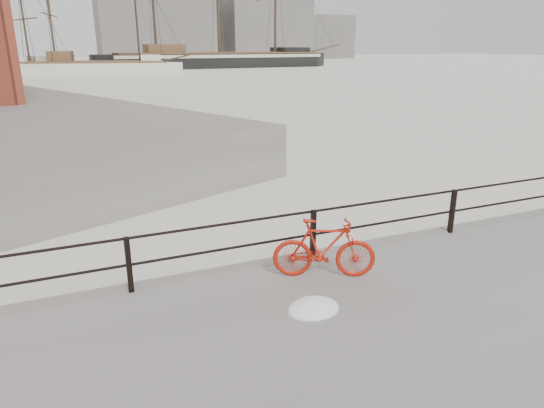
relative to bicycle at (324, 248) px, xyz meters
name	(u,v)px	position (x,y,z in m)	size (l,w,h in m)	color
ground	(443,244)	(3.70, 0.95, -0.90)	(400.00, 400.00, 0.00)	white
guardrail	(452,211)	(3.70, 0.80, -0.05)	(28.00, 0.10, 1.00)	black
bicycle	(324,248)	(0.00, 0.00, 0.00)	(1.84, 0.27, 1.11)	#B31C0B
barque_black	(220,68)	(26.63, 91.22, -0.90)	(55.84, 18.28, 31.89)	black
schooner_mid	(100,74)	(2.34, 77.53, -0.90)	(27.99, 11.84, 20.21)	silver
industrial_west	(156,28)	(23.70, 140.95, 8.10)	(32.00, 18.00, 18.00)	gray
industrial_mid	(263,20)	(58.70, 145.95, 11.10)	(26.00, 20.00, 24.00)	gray
industrial_east	(319,37)	(81.70, 150.95, 6.10)	(20.00, 16.00, 14.00)	gray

